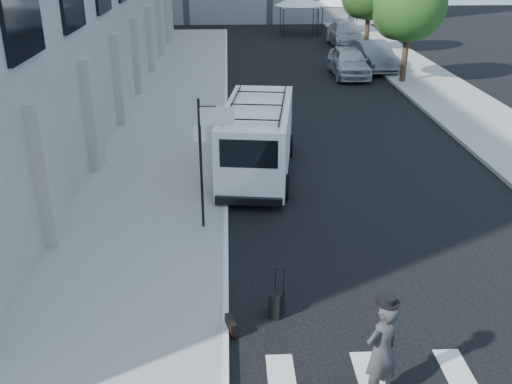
{
  "coord_description": "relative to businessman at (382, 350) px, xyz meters",
  "views": [
    {
      "loc": [
        -1.83,
        -10.47,
        7.19
      ],
      "look_at": [
        -1.21,
        2.8,
        1.3
      ],
      "focal_mm": 40.0,
      "sensor_mm": 36.0,
      "label": 1
    }
  ],
  "objects": [
    {
      "name": "parked_car_a",
      "position": [
        4.39,
        24.95,
        -0.12
      ],
      "size": [
        1.95,
        4.84,
        1.65
      ],
      "primitive_type": "imported",
      "rotation": [
        0.0,
        0.0,
        0.0
      ],
      "color": "#B2B4BB",
      "rests_on": "ground"
    },
    {
      "name": "businessman",
      "position": [
        0.0,
        0.0,
        0.0
      ],
      "size": [
        0.83,
        0.73,
        1.9
      ],
      "primitive_type": "imported",
      "rotation": [
        0.0,
        0.0,
        3.65
      ],
      "color": "#313133",
      "rests_on": "ground"
    },
    {
      "name": "sign_pole",
      "position": [
        -2.98,
        6.2,
        1.7
      ],
      "size": [
        1.03,
        0.07,
        3.5
      ],
      "color": "black",
      "rests_on": "sidewalk_left"
    },
    {
      "name": "parked_car_b",
      "position": [
        6.19,
        26.65,
        -0.12
      ],
      "size": [
        2.19,
        5.15,
        1.65
      ],
      "primitive_type": "imported",
      "rotation": [
        0.0,
        0.0,
        0.09
      ],
      "color": "slate",
      "rests_on": "ground"
    },
    {
      "name": "tent_left",
      "position": [
        3.39,
        41.0,
        1.76
      ],
      "size": [
        4.0,
        4.0,
        3.2
      ],
      "color": "black",
      "rests_on": "ground"
    },
    {
      "name": "cargo_van",
      "position": [
        -1.54,
        10.37,
        0.27
      ],
      "size": [
        2.85,
        6.46,
        2.35
      ],
      "rotation": [
        0.0,
        0.0,
        -0.14
      ],
      "color": "white",
      "rests_on": "ground"
    },
    {
      "name": "ground",
      "position": [
        -0.61,
        3.0,
        -0.95
      ],
      "size": [
        120.0,
        120.0,
        0.0
      ],
      "primitive_type": "plane",
      "color": "black",
      "rests_on": "ground"
    },
    {
      "name": "briefcase",
      "position": [
        -2.51,
        1.79,
        -0.78
      ],
      "size": [
        0.24,
        0.46,
        0.34
      ],
      "primitive_type": "cube",
      "rotation": [
        0.0,
        0.0,
        0.28
      ],
      "color": "black",
      "rests_on": "ground"
    },
    {
      "name": "sidewalk_right",
      "position": [
        8.39,
        23.0,
        -0.87
      ],
      "size": [
        4.0,
        56.0,
        0.15
      ],
      "primitive_type": "cube",
      "color": "gray",
      "rests_on": "ground"
    },
    {
      "name": "parked_car_c",
      "position": [
        6.19,
        35.08,
        -0.12
      ],
      "size": [
        2.46,
        5.75,
        1.65
      ],
      "primitive_type": "imported",
      "rotation": [
        0.0,
        0.0,
        0.03
      ],
      "color": "#A5A8AD",
      "rests_on": "ground"
    },
    {
      "name": "tree_near",
      "position": [
        6.89,
        23.15,
        3.03
      ],
      "size": [
        3.8,
        3.83,
        6.03
      ],
      "color": "black",
      "rests_on": "ground"
    },
    {
      "name": "suitcase",
      "position": [
        -1.55,
        2.38,
        -0.67
      ],
      "size": [
        0.36,
        0.43,
        1.03
      ],
      "rotation": [
        0.0,
        0.0,
        -0.4
      ],
      "color": "black",
      "rests_on": "ground"
    },
    {
      "name": "sidewalk_left",
      "position": [
        -4.86,
        19.0,
        -0.87
      ],
      "size": [
        4.5,
        48.0,
        0.15
      ],
      "primitive_type": "cube",
      "color": "gray",
      "rests_on": "ground"
    }
  ]
}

